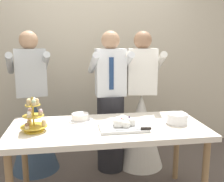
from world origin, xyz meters
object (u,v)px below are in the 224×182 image
(cupcake_stand, at_px, (33,117))
(round_cake, at_px, (80,117))
(dessert_table, at_px, (108,134))
(plate_stack, at_px, (177,119))
(person_guest, at_px, (34,123))
(person_groom, at_px, (111,110))
(person_bride, at_px, (141,120))
(main_cake_tray, at_px, (123,124))

(cupcake_stand, height_order, round_cake, cupcake_stand)
(dessert_table, relative_size, round_cake, 7.50)
(plate_stack, height_order, round_cake, plate_stack)
(person_guest, bearing_deg, dessert_table, -45.27)
(person_groom, bearing_deg, cupcake_stand, -137.86)
(person_guest, bearing_deg, round_cake, -47.39)
(person_bride, bearing_deg, main_cake_tray, -116.13)
(cupcake_stand, xyz_separation_m, person_groom, (0.78, 0.70, -0.16))
(dessert_table, distance_m, main_cake_tray, 0.19)
(cupcake_stand, distance_m, person_groom, 1.06)
(plate_stack, relative_size, person_groom, 0.12)
(cupcake_stand, bearing_deg, plate_stack, 0.46)
(person_groom, bearing_deg, round_cake, -128.83)
(cupcake_stand, xyz_separation_m, person_bride, (1.16, 0.74, -0.32))
(main_cake_tray, xyz_separation_m, plate_stack, (0.54, 0.05, 0.01))
(plate_stack, height_order, person_guest, person_guest)
(plate_stack, bearing_deg, main_cake_tray, -174.45)
(person_groom, distance_m, person_guest, 0.93)
(round_cake, bearing_deg, main_cake_tray, -37.46)
(dessert_table, height_order, cupcake_stand, cupcake_stand)
(main_cake_tray, distance_m, plate_stack, 0.54)
(cupcake_stand, relative_size, person_guest, 0.18)
(round_cake, bearing_deg, person_groom, 51.17)
(main_cake_tray, distance_m, person_groom, 0.75)
(main_cake_tray, height_order, person_groom, person_groom)
(plate_stack, height_order, person_bride, person_bride)
(person_bride, bearing_deg, cupcake_stand, -147.54)
(main_cake_tray, bearing_deg, plate_stack, 5.55)
(main_cake_tray, relative_size, plate_stack, 2.17)
(main_cake_tray, height_order, person_guest, person_guest)
(person_groom, xyz_separation_m, person_guest, (-0.91, 0.12, -0.16))
(round_cake, bearing_deg, dessert_table, -40.06)
(main_cake_tray, bearing_deg, person_groom, 90.06)
(plate_stack, xyz_separation_m, round_cake, (-0.91, 0.23, -0.02))
(plate_stack, distance_m, person_groom, 0.88)
(plate_stack, relative_size, round_cake, 0.84)
(person_guest, bearing_deg, person_groom, -7.68)
(dessert_table, bearing_deg, cupcake_stand, -176.86)
(cupcake_stand, bearing_deg, person_guest, 98.89)
(person_groom, distance_m, person_bride, 0.42)
(round_cake, height_order, person_groom, person_groom)
(dessert_table, bearing_deg, plate_stack, -2.20)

